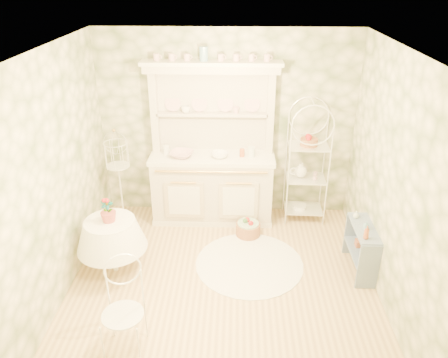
{
  "coord_description": "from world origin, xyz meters",
  "views": [
    {
      "loc": [
        0.15,
        -4.1,
        3.43
      ],
      "look_at": [
        0.0,
        0.5,
        1.15
      ],
      "focal_mm": 35.0,
      "sensor_mm": 36.0,
      "label": 1
    }
  ],
  "objects_px": {
    "bakers_rack": "(307,158)",
    "round_table": "(113,247)",
    "birdcage_stand": "(120,181)",
    "cafe_chair": "(122,312)",
    "side_shelf": "(361,249)",
    "kitchen_dresser": "(212,147)",
    "floor_basket": "(248,229)"
  },
  "relations": [
    {
      "from": "side_shelf",
      "to": "birdcage_stand",
      "type": "relative_size",
      "value": 0.53
    },
    {
      "from": "birdcage_stand",
      "to": "floor_basket",
      "type": "distance_m",
      "value": 1.93
    },
    {
      "from": "side_shelf",
      "to": "cafe_chair",
      "type": "height_order",
      "value": "cafe_chair"
    },
    {
      "from": "kitchen_dresser",
      "to": "birdcage_stand",
      "type": "relative_size",
      "value": 1.7
    },
    {
      "from": "round_table",
      "to": "birdcage_stand",
      "type": "xyz_separation_m",
      "value": [
        -0.16,
        1.12,
        0.34
      ]
    },
    {
      "from": "birdcage_stand",
      "to": "floor_basket",
      "type": "height_order",
      "value": "birdcage_stand"
    },
    {
      "from": "kitchen_dresser",
      "to": "cafe_chair",
      "type": "height_order",
      "value": "kitchen_dresser"
    },
    {
      "from": "birdcage_stand",
      "to": "bakers_rack",
      "type": "bearing_deg",
      "value": 4.74
    },
    {
      "from": "bakers_rack",
      "to": "birdcage_stand",
      "type": "height_order",
      "value": "bakers_rack"
    },
    {
      "from": "kitchen_dresser",
      "to": "bakers_rack",
      "type": "relative_size",
      "value": 1.19
    },
    {
      "from": "kitchen_dresser",
      "to": "bakers_rack",
      "type": "distance_m",
      "value": 1.36
    },
    {
      "from": "bakers_rack",
      "to": "birdcage_stand",
      "type": "relative_size",
      "value": 1.43
    },
    {
      "from": "bakers_rack",
      "to": "round_table",
      "type": "xyz_separation_m",
      "value": [
        -2.49,
        -1.34,
        -0.63
      ]
    },
    {
      "from": "kitchen_dresser",
      "to": "birdcage_stand",
      "type": "distance_m",
      "value": 1.39
    },
    {
      "from": "side_shelf",
      "to": "birdcage_stand",
      "type": "xyz_separation_m",
      "value": [
        -3.18,
        1.02,
        0.37
      ]
    },
    {
      "from": "cafe_chair",
      "to": "floor_basket",
      "type": "distance_m",
      "value": 2.44
    },
    {
      "from": "side_shelf",
      "to": "kitchen_dresser",
      "type": "bearing_deg",
      "value": 140.65
    },
    {
      "from": "cafe_chair",
      "to": "kitchen_dresser",
      "type": "bearing_deg",
      "value": 54.85
    },
    {
      "from": "cafe_chair",
      "to": "side_shelf",
      "type": "bearing_deg",
      "value": 8.0
    },
    {
      "from": "bakers_rack",
      "to": "round_table",
      "type": "bearing_deg",
      "value": -149.69
    },
    {
      "from": "cafe_chair",
      "to": "floor_basket",
      "type": "bearing_deg",
      "value": 39.82
    },
    {
      "from": "round_table",
      "to": "birdcage_stand",
      "type": "bearing_deg",
      "value": 97.98
    },
    {
      "from": "bakers_rack",
      "to": "floor_basket",
      "type": "bearing_deg",
      "value": -146.28
    },
    {
      "from": "side_shelf",
      "to": "cafe_chair",
      "type": "relative_size",
      "value": 0.75
    },
    {
      "from": "bakers_rack",
      "to": "birdcage_stand",
      "type": "xyz_separation_m",
      "value": [
        -2.64,
        -0.22,
        -0.29
      ]
    },
    {
      "from": "cafe_chair",
      "to": "round_table",
      "type": "bearing_deg",
      "value": 89.74
    },
    {
      "from": "kitchen_dresser",
      "to": "bakers_rack",
      "type": "xyz_separation_m",
      "value": [
        1.34,
        0.05,
        -0.18
      ]
    },
    {
      "from": "round_table",
      "to": "kitchen_dresser",
      "type": "bearing_deg",
      "value": 48.52
    },
    {
      "from": "side_shelf",
      "to": "cafe_chair",
      "type": "distance_m",
      "value": 2.93
    },
    {
      "from": "cafe_chair",
      "to": "birdcage_stand",
      "type": "distance_m",
      "value": 2.44
    },
    {
      "from": "bakers_rack",
      "to": "birdcage_stand",
      "type": "distance_m",
      "value": 2.67
    },
    {
      "from": "kitchen_dresser",
      "to": "bakers_rack",
      "type": "bearing_deg",
      "value": 2.15
    }
  ]
}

